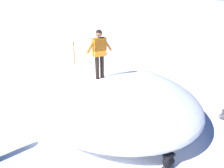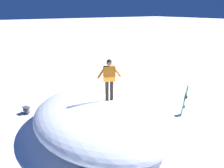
{
  "view_description": "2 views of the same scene",
  "coord_description": "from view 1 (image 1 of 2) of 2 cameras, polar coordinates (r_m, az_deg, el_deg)",
  "views": [
    {
      "loc": [
        -6.02,
        -5.31,
        4.41
      ],
      "look_at": [
        -0.6,
        -1.1,
        1.5
      ],
      "focal_mm": 35.38,
      "sensor_mm": 36.0,
      "label": 1
    },
    {
      "loc": [
        4.74,
        7.32,
        5.13
      ],
      "look_at": [
        -0.52,
        -0.35,
        2.17
      ],
      "focal_mm": 38.02,
      "sensor_mm": 36.0,
      "label": 2
    }
  ],
  "objects": [
    {
      "name": "snowboarder_standing",
      "position": [
        7.7,
        -3.32,
        8.76
      ],
      "size": [
        1.01,
        0.42,
        1.73
      ],
      "color": "black",
      "rests_on": "snow_mound"
    },
    {
      "name": "trail_marker_pole",
      "position": [
        14.07,
        -9.77,
        7.83
      ],
      "size": [
        0.1,
        0.1,
        1.53
      ],
      "color": "orange",
      "rests_on": "ground"
    },
    {
      "name": "ground",
      "position": [
        9.15,
        -3.11,
        -5.83
      ],
      "size": [
        240.0,
        240.0,
        0.0
      ],
      "primitive_type": "plane",
      "color": "white"
    },
    {
      "name": "snow_mound",
      "position": [
        8.39,
        -1.35,
        -2.94
      ],
      "size": [
        6.73,
        7.98,
        1.48
      ],
      "primitive_type": "ellipsoid",
      "rotation": [
        0.0,
        0.0,
        1.43
      ],
      "color": "white",
      "rests_on": "ground"
    },
    {
      "name": "backpack_far",
      "position": [
        6.39,
        14.36,
        -18.61
      ],
      "size": [
        0.55,
        0.32,
        0.47
      ],
      "color": "black",
      "rests_on": "ground"
    }
  ]
}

